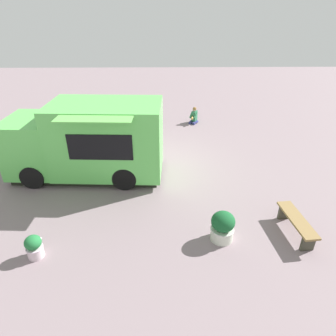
{
  "coord_description": "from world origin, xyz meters",
  "views": [
    {
      "loc": [
        -0.67,
        10.13,
        5.35
      ],
      "look_at": [
        -0.81,
        2.01,
        0.86
      ],
      "focal_mm": 31.59,
      "sensor_mm": 36.0,
      "label": 1
    }
  ],
  "objects_px": {
    "plaza_bench": "(296,222)",
    "food_truck": "(89,142)",
    "person_customer": "(194,117)",
    "planter_flowering_near": "(223,226)",
    "planter_flowering_far": "(34,247)"
  },
  "relations": [
    {
      "from": "food_truck",
      "to": "planter_flowering_near",
      "type": "distance_m",
      "value": 5.36
    },
    {
      "from": "plaza_bench",
      "to": "person_customer",
      "type": "bearing_deg",
      "value": -77.54
    },
    {
      "from": "food_truck",
      "to": "person_customer",
      "type": "bearing_deg",
      "value": -128.12
    },
    {
      "from": "person_customer",
      "to": "planter_flowering_far",
      "type": "height_order",
      "value": "person_customer"
    },
    {
      "from": "planter_flowering_near",
      "to": "planter_flowering_far",
      "type": "height_order",
      "value": "planter_flowering_near"
    },
    {
      "from": "food_truck",
      "to": "planter_flowering_far",
      "type": "relative_size",
      "value": 8.57
    },
    {
      "from": "plaza_bench",
      "to": "food_truck",
      "type": "bearing_deg",
      "value": -28.5
    },
    {
      "from": "food_truck",
      "to": "person_customer",
      "type": "relative_size",
      "value": 6.44
    },
    {
      "from": "food_truck",
      "to": "person_customer",
      "type": "height_order",
      "value": "food_truck"
    },
    {
      "from": "person_customer",
      "to": "plaza_bench",
      "type": "bearing_deg",
      "value": 102.46
    },
    {
      "from": "planter_flowering_near",
      "to": "planter_flowering_far",
      "type": "bearing_deg",
      "value": 6.56
    },
    {
      "from": "food_truck",
      "to": "planter_flowering_far",
      "type": "distance_m",
      "value": 4.13
    },
    {
      "from": "food_truck",
      "to": "plaza_bench",
      "type": "distance_m",
      "value": 6.89
    },
    {
      "from": "planter_flowering_far",
      "to": "plaza_bench",
      "type": "xyz_separation_m",
      "value": [
        -6.58,
        -0.72,
        0.04
      ]
    },
    {
      "from": "food_truck",
      "to": "plaza_bench",
      "type": "bearing_deg",
      "value": 151.5
    }
  ]
}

